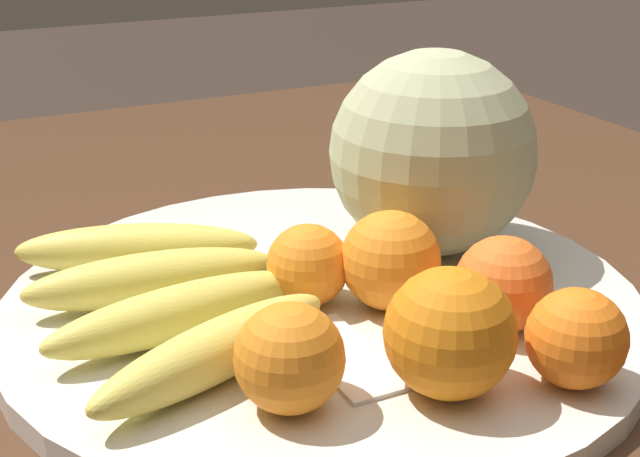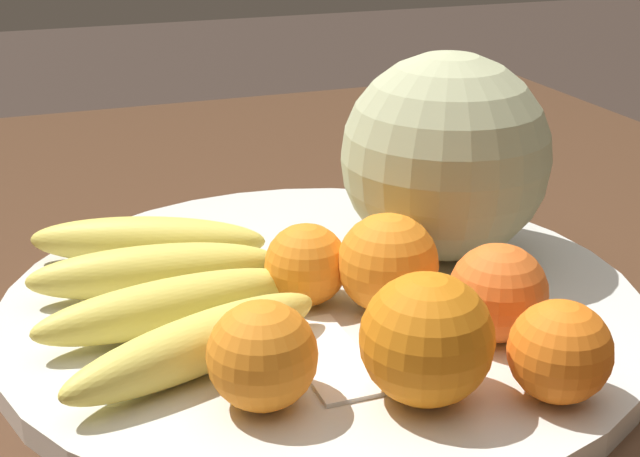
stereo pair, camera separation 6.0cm
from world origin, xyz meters
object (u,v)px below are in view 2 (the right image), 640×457
Objects in this scene: orange_front_left at (306,265)px; orange_back_right at (388,263)px; melon at (445,157)px; banana_bunch at (168,286)px; orange_top_small at (560,352)px; orange_mid_center at (262,356)px; kitchen_table at (309,411)px; orange_front_right at (427,339)px; orange_back_left at (498,293)px; produce_tag at (328,357)px; fruit_bowl at (320,304)px.

orange_front_left is 0.84× the size of orange_back_right.
banana_bunch is at bearing -83.93° from melon.
orange_mid_center is at bearing -107.60° from orange_top_small.
orange_mid_center is (0.13, 0.03, 0.01)m from banana_bunch.
orange_front_left is (0.02, 0.09, 0.01)m from banana_bunch.
kitchen_table is 0.23m from orange_front_right.
orange_top_small is (0.07, -0.00, -0.00)m from orange_back_left.
fruit_bowl is at bearing 162.72° from produce_tag.
orange_back_right reaches higher than orange_front_left.
orange_back_right is (0.07, -0.08, -0.04)m from melon.
banana_bunch reaches higher than produce_tag.
produce_tag is (-0.01, -0.11, -0.03)m from orange_back_left.
kitchen_table is 16.33× the size of orange_front_right.
orange_front_right is at bearing 9.50° from orange_front_left.
orange_back_right reaches higher than banana_bunch.
orange_front_right is at bearing -56.89° from orange_back_left.
orange_back_left reaches higher than produce_tag.
orange_back_right is at bearing 128.28° from produce_tag.
fruit_bowl is at bearing -138.55° from orange_back_left.
orange_mid_center is at bearing 101.78° from banana_bunch.
produce_tag is at bearing -9.49° from orange_front_left.
orange_front_right reaches higher than kitchen_table.
orange_front_left is at bearing -132.27° from orange_back_left.
banana_bunch is at bearing -109.47° from orange_back_right.
fruit_bowl is 4.45× the size of produce_tag.
melon reaches higher than orange_mid_center.
orange_back_right is at bearing 126.27° from orange_mid_center.
orange_back_left reaches higher than banana_bunch.
fruit_bowl is 6.59× the size of orange_back_right.
orange_mid_center is 1.05× the size of orange_top_small.
orange_back_left is 0.08m from orange_back_right.
orange_front_left is at bearing -70.82° from melon.
produce_tag is at bearing -16.86° from fruit_bowl.
produce_tag is (-0.06, -0.04, -0.04)m from orange_front_right.
orange_front_left is 0.92× the size of orange_mid_center.
orange_mid_center is at bearing -50.86° from melon.
orange_mid_center is 0.98× the size of orange_back_left.
melon is 0.20m from produce_tag.
orange_back_left is 0.11m from produce_tag.
orange_mid_center is at bearing -53.73° from orange_back_right.
orange_top_small is (0.16, 0.09, 0.00)m from orange_front_left.
orange_front_right reaches higher than orange_top_small.
orange_mid_center reaches higher than kitchen_table.
produce_tag is (0.05, -0.06, -0.03)m from orange_back_right.
orange_back_left is at bearing 33.12° from kitchen_table.
orange_mid_center reaches higher than banana_bunch.
orange_front_right is at bearing 73.84° from orange_mid_center.
orange_back_right reaches higher than kitchen_table.
orange_top_small is at bearing 135.59° from banana_bunch.
kitchen_table is 12.23× the size of produce_tag.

